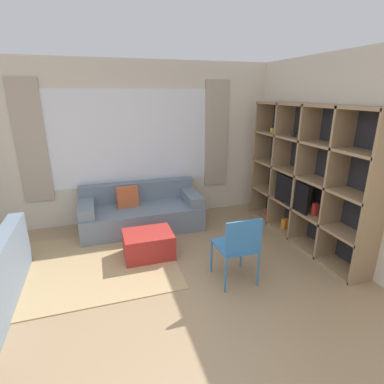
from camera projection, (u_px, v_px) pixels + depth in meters
The scene contains 8 objects.
ground_plane at pixel (179, 336), 2.83m from camera, with size 16.00×16.00×0.00m, color #9E7F5B.
wall_back at pixel (132, 143), 5.12m from camera, with size 6.17×0.11×2.70m.
wall_right at pixel (314, 151), 4.47m from camera, with size 0.07×4.18×2.70m, color beige.
area_rug at pixel (93, 264), 4.00m from camera, with size 2.16×1.80×0.01m, color tan.
shelving_unit at pixel (306, 176), 4.43m from camera, with size 0.36×2.49×2.04m.
couch_main at pixel (141, 212), 5.04m from camera, with size 1.96×0.87×0.73m.
ottoman at pixel (148, 244), 4.16m from camera, with size 0.67×0.52×0.36m.
folding_chair at pixel (238, 244), 3.46m from camera, with size 0.44×0.46×0.86m.
Camera 1 is at (-0.57, -2.18, 2.19)m, focal length 28.00 mm.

